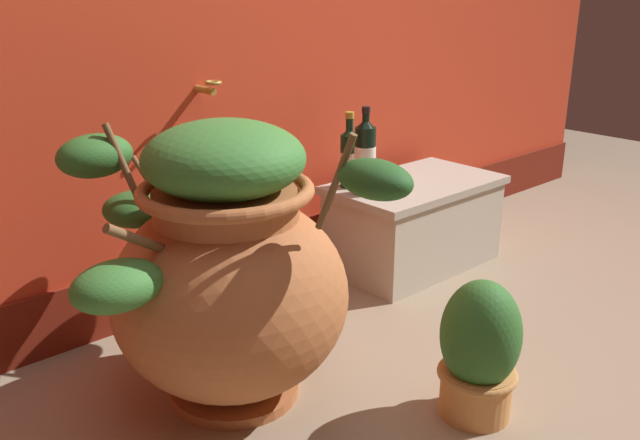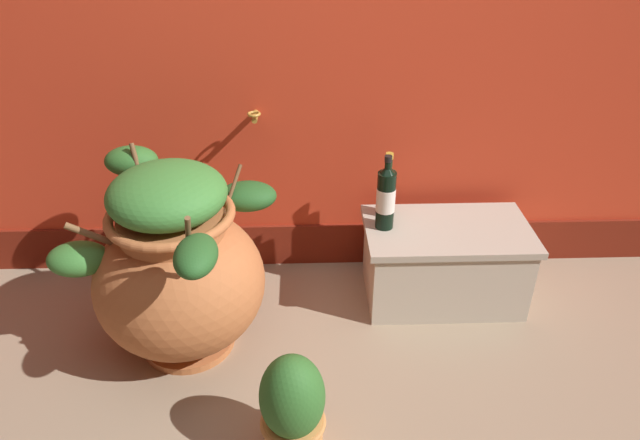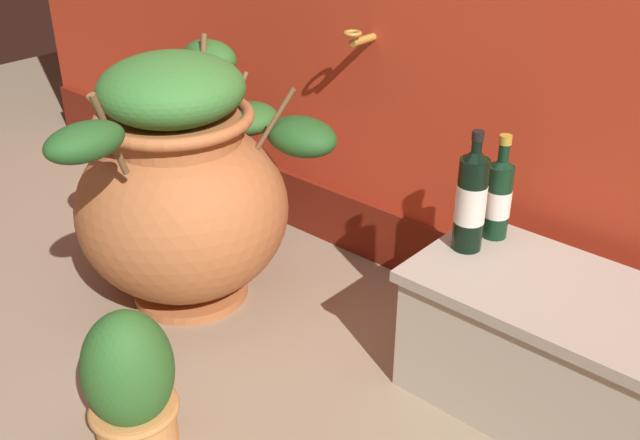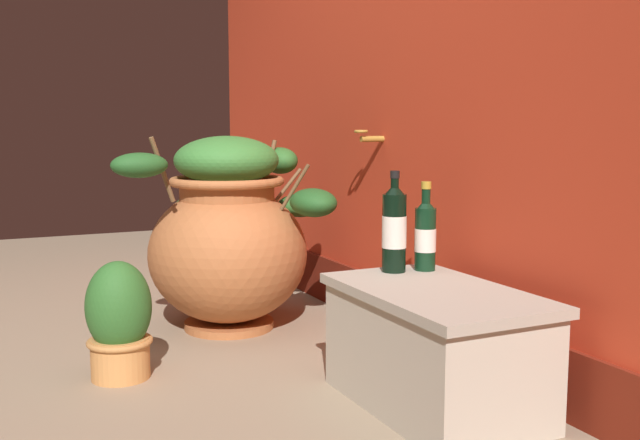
% 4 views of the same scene
% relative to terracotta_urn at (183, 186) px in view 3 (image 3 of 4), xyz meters
% --- Properties ---
extents(terracotta_urn, '(0.82, 0.95, 0.79)m').
position_rel_terracotta_urn_xyz_m(terracotta_urn, '(0.00, 0.00, 0.00)').
color(terracotta_urn, '#B26638').
rests_on(terracotta_urn, ground_plane).
extents(stone_ledge, '(0.71, 0.42, 0.36)m').
position_rel_terracotta_urn_xyz_m(stone_ledge, '(1.09, 0.27, -0.19)').
color(stone_ledge, beige).
rests_on(stone_ledge, ground_plane).
extents(wine_bottle_left, '(0.07, 0.07, 0.29)m').
position_rel_terracotta_urn_xyz_m(wine_bottle_left, '(0.84, 0.39, 0.10)').
color(wine_bottle_left, black).
rests_on(wine_bottle_left, stone_ledge).
extents(wine_bottle_middle, '(0.08, 0.08, 0.33)m').
position_rel_terracotta_urn_xyz_m(wine_bottle_middle, '(0.82, 0.29, 0.13)').
color(wine_bottle_middle, black).
rests_on(wine_bottle_middle, stone_ledge).
extents(potted_shrub, '(0.22, 0.22, 0.39)m').
position_rel_terracotta_urn_xyz_m(potted_shrub, '(0.43, -0.53, -0.19)').
color(potted_shrub, '#D68E4C').
rests_on(potted_shrub, ground_plane).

